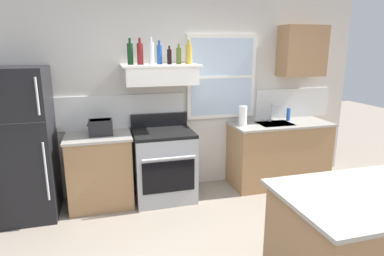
{
  "coord_description": "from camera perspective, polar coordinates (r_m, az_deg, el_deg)",
  "views": [
    {
      "loc": [
        -0.95,
        -2.07,
        1.94
      ],
      "look_at": [
        -0.05,
        1.2,
        1.1
      ],
      "focal_mm": 30.22,
      "sensor_mm": 36.0,
      "label": 1
    }
  ],
  "objects": [
    {
      "name": "stove_range",
      "position": [
        4.26,
        -5.0,
        -6.4
      ],
      "size": [
        0.76,
        0.69,
        1.09
      ],
      "color": "#9EA0A5",
      "rests_on": "ground_plane"
    },
    {
      "name": "bottle_blue_liqueur",
      "position": [
        4.1,
        -5.76,
        12.81
      ],
      "size": [
        0.07,
        0.07,
        0.29
      ],
      "color": "#1E478C",
      "rests_on": "range_hood_shelf"
    },
    {
      "name": "bottle_balsamic_dark",
      "position": [
        4.11,
        -4.02,
        12.49
      ],
      "size": [
        0.06,
        0.06,
        0.23
      ],
      "color": "black",
      "rests_on": "range_hood_shelf"
    },
    {
      "name": "sink_faucet",
      "position": [
        4.75,
        13.87,
        3.14
      ],
      "size": [
        0.03,
        0.17,
        0.28
      ],
      "color": "silver",
      "rests_on": "counter_right_with_sink"
    },
    {
      "name": "upper_cabinet_right",
      "position": [
        4.95,
        18.86,
        12.73
      ],
      "size": [
        0.64,
        0.32,
        0.7
      ],
      "color": "#9E754C"
    },
    {
      "name": "refrigerator",
      "position": [
        4.16,
        -28.01,
        -2.62
      ],
      "size": [
        0.7,
        0.72,
        1.75
      ],
      "color": "black",
      "rests_on": "ground_plane"
    },
    {
      "name": "bottle_dark_green_wine",
      "position": [
        4.09,
        -10.85,
        12.79
      ],
      "size": [
        0.07,
        0.07,
        0.31
      ],
      "color": "#143819",
      "rests_on": "range_hood_shelf"
    },
    {
      "name": "bottle_clear_tall",
      "position": [
        4.04,
        -7.19,
        12.98
      ],
      "size": [
        0.06,
        0.06,
        0.33
      ],
      "color": "silver",
      "rests_on": "range_hood_shelf"
    },
    {
      "name": "paper_towel_roll",
      "position": [
        4.46,
        8.96,
        2.16
      ],
      "size": [
        0.11,
        0.11,
        0.27
      ],
      "primitive_type": "cylinder",
      "color": "white",
      "rests_on": "counter_right_with_sink"
    },
    {
      "name": "toaster",
      "position": [
        4.07,
        -15.83,
        0.16
      ],
      "size": [
        0.3,
        0.2,
        0.19
      ],
      "color": "black",
      "rests_on": "counter_left_of_stove"
    },
    {
      "name": "bottle_champagne_gold_foil",
      "position": [
        4.12,
        -0.56,
        12.95
      ],
      "size": [
        0.08,
        0.08,
        0.3
      ],
      "color": "#B29333",
      "rests_on": "range_hood_shelf"
    },
    {
      "name": "counter_right_with_sink",
      "position": [
        4.87,
        15.02,
        -4.29
      ],
      "size": [
        1.43,
        0.63,
        0.91
      ],
      "color": "#9E754C",
      "rests_on": "ground_plane"
    },
    {
      "name": "counter_left_of_stove",
      "position": [
        4.24,
        -15.86,
        -7.13
      ],
      "size": [
        0.79,
        0.63,
        0.91
      ],
      "color": "#9E754C",
      "rests_on": "ground_plane"
    },
    {
      "name": "dish_soap_bottle",
      "position": [
        4.91,
        16.65,
        2.3
      ],
      "size": [
        0.06,
        0.06,
        0.18
      ],
      "primitive_type": "cylinder",
      "color": "blue",
      "rests_on": "counter_right_with_sink"
    },
    {
      "name": "range_hood_shelf",
      "position": [
        4.1,
        -5.6,
        9.43
      ],
      "size": [
        0.96,
        0.52,
        0.24
      ],
      "color": "white"
    },
    {
      "name": "bottle_olive_oil_square",
      "position": [
        4.11,
        -2.36,
        12.64
      ],
      "size": [
        0.06,
        0.06,
        0.25
      ],
      "color": "#4C601E",
      "rests_on": "range_hood_shelf"
    },
    {
      "name": "back_wall",
      "position": [
        4.45,
        -2.53,
        6.32
      ],
      "size": [
        5.4,
        0.11,
        2.7
      ],
      "color": "beige",
      "rests_on": "ground_plane"
    },
    {
      "name": "bottle_red_label_wine",
      "position": [
        4.04,
        -9.14,
        12.86
      ],
      "size": [
        0.07,
        0.07,
        0.32
      ],
      "color": "maroon",
      "rests_on": "range_hood_shelf"
    },
    {
      "name": "kitchen_island",
      "position": [
        2.97,
        28.5,
        -17.88
      ],
      "size": [
        1.4,
        0.9,
        0.91
      ],
      "color": "#9E754C",
      "rests_on": "ground_plane"
    }
  ]
}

